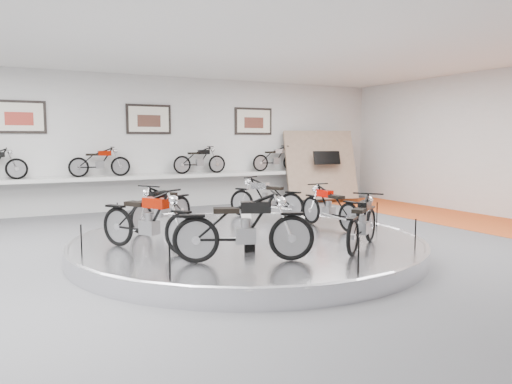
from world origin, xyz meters
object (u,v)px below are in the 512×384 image
display_platform (247,245)px  bike_f (362,222)px  bike_d (148,220)px  bike_c (162,206)px  bike_e (244,227)px  bike_a (329,206)px  shelf (152,177)px  bike_b (266,198)px

display_platform → bike_f: (1.27, -1.71, 0.60)m
bike_d → bike_f: size_ratio=1.14×
display_platform → bike_c: bike_c is taller
bike_d → bike_e: bearing=5.6°
bike_d → bike_a: bearing=64.1°
shelf → bike_b: 4.80m
bike_c → bike_e: bike_e is taller
display_platform → bike_a: bearing=3.9°
bike_c → bike_f: size_ratio=1.02×
display_platform → bike_e: bike_e is taller
display_platform → shelf: shelf is taller
display_platform → bike_b: bearing=53.1°
bike_a → bike_c: (-3.05, 1.47, 0.01)m
display_platform → bike_c: size_ratio=4.12×
shelf → bike_c: (-1.14, -4.80, -0.24)m
shelf → bike_a: (1.92, -6.27, -0.25)m
bike_a → bike_c: bearing=60.5°
display_platform → bike_d: size_ratio=3.70×
bike_b → bike_d: (-3.27, -2.08, 0.03)m
bike_a → bike_b: 1.77m
shelf → bike_c: bike_c is taller
bike_b → display_platform: bearing=110.3°
bike_b → bike_c: 2.50m
display_platform → bike_c: 2.05m
shelf → bike_d: size_ratio=6.36×
bike_b → bike_f: size_ratio=1.06×
bike_a → bike_d: bike_d is taller
bike_e → shelf: bearing=105.0°
bike_b → bike_f: bike_b is taller
bike_d → shelf: bearing=132.0°
bike_c → bike_e: size_ratio=0.88×
bike_c → bike_f: bike_c is taller
bike_d → bike_e: (1.06, -1.37, 0.01)m
bike_e → bike_d: bearing=148.7°
bike_c → bike_d: bike_d is taller
shelf → bike_d: (-1.92, -6.68, -0.19)m
display_platform → bike_d: 2.05m
bike_b → bike_c: bearing=61.9°
display_platform → bike_a: (1.92, 0.13, 0.60)m
bike_c → bike_e: (0.27, -3.25, 0.07)m
shelf → bike_b: bike_b is taller
display_platform → bike_e: size_ratio=3.61×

